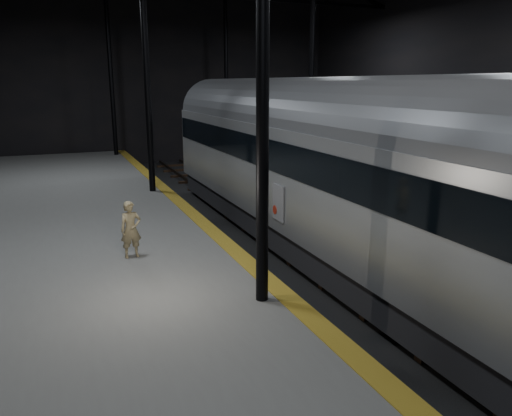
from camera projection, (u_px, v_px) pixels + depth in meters
ground at (322, 260)px, 15.99m from camera, size 44.00×44.00×0.00m
platform_left at (73, 280)px, 13.09m from camera, size 9.00×43.80×1.00m
platform_right at (497, 221)px, 18.65m from camera, size 9.00×43.80×1.00m
tactile_strip at (225, 243)px, 14.54m from camera, size 0.50×43.80×0.01m
track at (322, 258)px, 15.97m from camera, size 2.40×43.00×0.24m
train at (308, 159)px, 16.20m from camera, size 3.12×20.85×5.57m
woman at (131, 229)px, 13.18m from camera, size 0.59×0.42×1.53m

